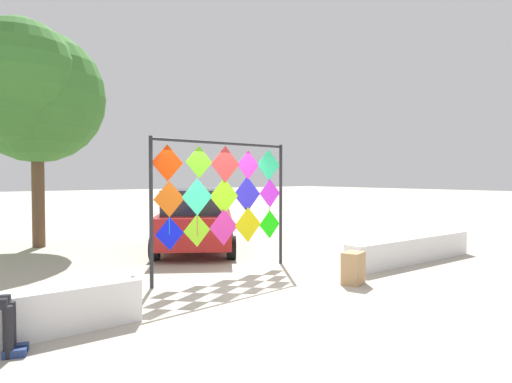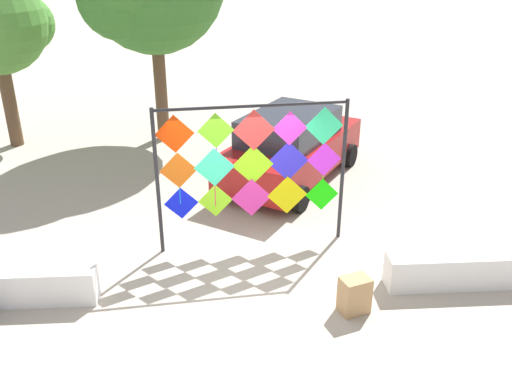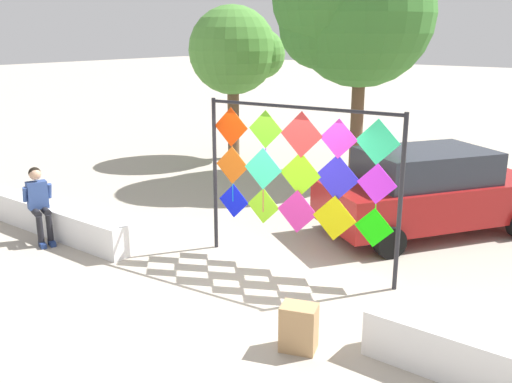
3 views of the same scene
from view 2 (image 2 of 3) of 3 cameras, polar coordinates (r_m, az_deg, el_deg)
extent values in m
plane|color=#ADA393|center=(9.61, -1.32, -8.71)|extent=(120.00, 120.00, 0.00)
cube|color=white|center=(10.23, 24.94, -7.15)|extent=(4.25, 0.46, 0.58)
cylinder|color=#232328|center=(9.83, -10.13, 0.81)|extent=(0.07, 0.07, 2.74)
cylinder|color=#232328|center=(10.31, 8.93, 2.06)|extent=(0.07, 0.07, 2.74)
cylinder|color=#232328|center=(9.48, -0.40, 8.81)|extent=(3.36, 0.39, 0.06)
cube|color=#0B18F4|center=(10.01, -7.72, -1.22)|extent=(0.62, 0.07, 0.62)
cube|color=#90E921|center=(10.03, -4.21, -0.95)|extent=(0.63, 0.07, 0.63)
cube|color=#E0309C|center=(10.08, -0.46, -0.64)|extent=(0.74, 0.09, 0.74)
cube|color=yellow|center=(10.19, 3.25, -0.38)|extent=(0.75, 0.09, 0.75)
cube|color=#14F307|center=(10.36, 6.82, -0.31)|extent=(0.63, 0.08, 0.63)
cube|color=#DB5C11|center=(9.73, -8.01, 2.16)|extent=(0.67, 0.08, 0.67)
cylinder|color=#1698E5|center=(9.94, -7.84, -0.45)|extent=(0.02, 0.02, 0.32)
cube|color=#3CF5B2|center=(9.75, -4.32, 2.50)|extent=(0.72, 0.08, 0.72)
cylinder|color=#E51661|center=(9.98, -4.23, -0.46)|extent=(0.02, 0.02, 0.40)
cube|color=#96F51A|center=(9.85, -0.32, 2.76)|extent=(0.74, 0.09, 0.75)
cube|color=#2F29E1|center=(9.96, 3.33, 3.12)|extent=(0.76, 0.09, 0.76)
cube|color=#D62EF6|center=(10.09, 7.06, 3.29)|extent=(0.63, 0.08, 0.63)
cylinder|color=#37E516|center=(10.27, 6.91, 1.00)|extent=(0.02, 0.02, 0.25)
cube|color=#E43504|center=(9.51, -8.41, 5.89)|extent=(0.68, 0.08, 0.68)
cube|color=#6BD01F|center=(9.52, -4.18, 6.28)|extent=(0.63, 0.08, 0.63)
cylinder|color=#8C16E5|center=(9.66, -4.11, 3.98)|extent=(0.02, 0.02, 0.19)
cube|color=#E33836|center=(9.60, -0.22, 6.34)|extent=(0.75, 0.09, 0.75)
cube|color=#F736D0|center=(9.72, 3.51, 6.51)|extent=(0.62, 0.07, 0.63)
cube|color=#33ED9A|center=(9.87, 7.05, 6.72)|extent=(0.70, 0.08, 0.70)
cylinder|color=#E51672|center=(10.04, 6.89, 4.09)|extent=(0.02, 0.02, 0.28)
cube|color=maroon|center=(13.08, 3.69, 4.03)|extent=(3.89, 4.60, 0.77)
cube|color=#282D38|center=(12.72, 3.46, 6.72)|extent=(2.67, 2.90, 0.61)
cylinder|color=black|center=(14.82, 2.94, 5.02)|extent=(0.50, 0.60, 0.57)
cylinder|color=black|center=(14.15, 9.61, 3.71)|extent=(0.50, 0.60, 0.57)
cylinder|color=black|center=(12.47, -3.13, 1.05)|extent=(0.50, 0.60, 0.57)
cylinder|color=black|center=(11.66, 4.53, -0.76)|extent=(0.50, 0.60, 0.57)
cube|color=tan|center=(8.77, 10.12, -10.47)|extent=(0.52, 0.45, 0.60)
cylinder|color=brown|center=(15.84, -9.83, 10.88)|extent=(0.34, 0.34, 3.15)
cylinder|color=brown|center=(16.56, -24.10, 8.54)|extent=(0.36, 0.36, 2.51)
sphere|color=#4C8938|center=(16.55, -22.66, 15.69)|extent=(1.50, 1.50, 1.50)
camera|label=1|loc=(5.83, -62.90, -25.72)|focal=31.65mm
camera|label=3|loc=(5.78, 65.60, -5.19)|focal=39.69mm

